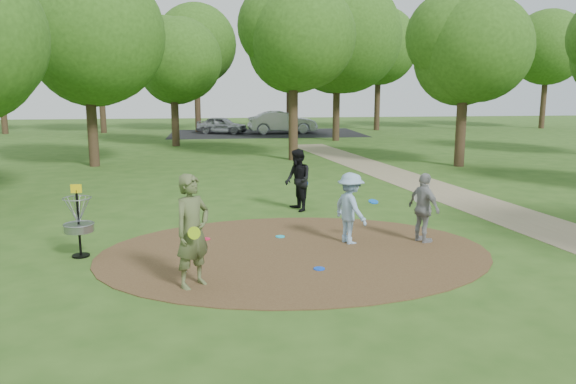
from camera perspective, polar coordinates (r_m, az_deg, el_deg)
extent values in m
plane|color=#2D5119|center=(12.11, 0.72, -6.18)|extent=(100.00, 100.00, 0.00)
cylinder|color=#47301C|center=(12.11, 0.72, -6.14)|extent=(8.40, 8.40, 0.02)
cube|color=#8C7A5B|center=(16.11, 23.23, -2.74)|extent=(7.55, 39.89, 0.01)
cube|color=black|center=(41.77, -2.26, 5.98)|extent=(14.00, 8.00, 0.01)
imported|color=#525C35|center=(9.99, -9.68, -3.96)|extent=(0.87, 0.87, 2.04)
cylinder|color=#B0E119|center=(9.65, -9.51, -4.13)|extent=(0.22, 0.09, 0.22)
imported|color=#8CAED1|center=(12.69, 6.36, -1.67)|extent=(0.95, 1.20, 1.62)
cylinder|color=blue|center=(12.83, 8.67, -0.97)|extent=(0.27, 0.27, 0.08)
imported|color=black|center=(15.89, 1.00, 1.20)|extent=(0.86, 1.00, 1.77)
cylinder|color=#0D39E8|center=(15.95, 1.66, 0.88)|extent=(0.23, 0.09, 0.22)
imported|color=gray|center=(13.06, 13.64, -1.60)|extent=(0.71, 1.02, 1.60)
cylinder|color=silver|center=(13.01, 13.15, -0.62)|extent=(0.23, 0.12, 0.22)
cylinder|color=#1BBCDF|center=(13.26, -0.80, -4.54)|extent=(0.22, 0.22, 0.02)
cylinder|color=blue|center=(11.02, 3.19, -7.78)|extent=(0.22, 0.22, 0.02)
cylinder|color=#E11642|center=(13.19, -8.37, -4.74)|extent=(0.22, 0.22, 0.02)
imported|color=#9EA1A6|center=(41.76, -6.74, 6.77)|extent=(3.96, 2.74, 1.25)
imported|color=#98999F|center=(41.55, -0.59, 7.09)|extent=(5.05, 1.95, 1.64)
cylinder|color=black|center=(12.45, -20.48, -3.19)|extent=(0.05, 0.05, 1.35)
cylinder|color=black|center=(12.62, -20.29, -6.07)|extent=(0.36, 0.36, 0.04)
cylinder|color=gray|center=(12.47, -20.47, -3.43)|extent=(0.60, 0.60, 0.16)
torus|color=gray|center=(12.45, -20.49, -3.07)|extent=(0.63, 0.63, 0.03)
torus|color=gray|center=(12.33, -20.66, -0.59)|extent=(0.58, 0.58, 0.02)
cube|color=yellow|center=(12.30, -20.72, 0.32)|extent=(0.22, 0.02, 0.18)
cylinder|color=#332316|center=(26.08, -19.28, 6.63)|extent=(0.44, 0.44, 3.80)
sphere|color=#294E14|center=(26.10, -19.78, 14.33)|extent=(5.86, 5.86, 5.86)
cylinder|color=#332316|center=(26.75, 0.54, 7.73)|extent=(0.44, 0.44, 4.18)
sphere|color=#294E14|center=(26.78, 0.55, 15.06)|extent=(4.85, 4.85, 4.85)
cylinder|color=#332316|center=(25.81, 17.17, 6.50)|extent=(0.44, 0.44, 3.61)
sphere|color=#294E14|center=(25.78, 17.56, 13.29)|extent=(4.56, 4.56, 4.56)
cylinder|color=#332316|center=(33.60, -11.40, 7.51)|extent=(0.44, 0.44, 3.42)
sphere|color=#294E14|center=(33.57, -11.60, 12.66)|extent=(4.77, 4.77, 4.77)
cylinder|color=#332316|center=(36.30, 4.93, 8.66)|extent=(0.44, 0.44, 4.37)
sphere|color=#294E14|center=(36.38, 5.04, 15.16)|extent=(7.02, 7.02, 7.02)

